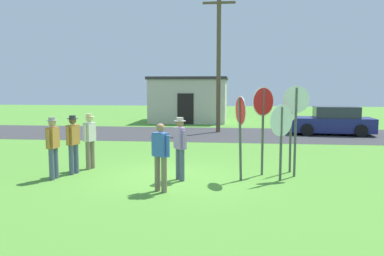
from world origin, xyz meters
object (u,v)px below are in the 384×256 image
object	(u,v)px
stop_sign_leaning_left	(281,129)
person_near_signs	(53,144)
person_holding_notes	(90,138)
person_in_dark_shirt	(73,141)
parked_car_on_street	(332,122)
person_in_blue	(161,153)
person_with_sunhat	(180,145)
stop_sign_far_back	(240,123)
stop_sign_nearest	(296,115)
utility_pole	(219,60)
stop_sign_rear_right	(263,114)
stop_sign_low_front	(291,121)

from	to	relation	value
stop_sign_leaning_left	person_near_signs	distance (m)	6.30
person_holding_notes	person_in_dark_shirt	bearing A→B (deg)	-106.87
parked_car_on_street	person_in_blue	world-z (taller)	person_in_blue
stop_sign_leaning_left	person_with_sunhat	distance (m)	2.79
person_near_signs	stop_sign_leaning_left	bearing A→B (deg)	4.92
stop_sign_far_back	person_near_signs	xyz separation A→B (m)	(-5.15, -0.45, -0.61)
parked_car_on_street	person_near_signs	xyz separation A→B (m)	(-10.18, -11.23, 0.30)
parked_car_on_street	stop_sign_nearest	size ratio (longest dim) A/B	1.69
utility_pole	stop_sign_far_back	bearing A→B (deg)	-84.33
stop_sign_leaning_left	person_in_blue	distance (m)	3.41
stop_sign_leaning_left	stop_sign_far_back	size ratio (longest dim) A/B	0.90
stop_sign_rear_right	parked_car_on_street	bearing A→B (deg)	66.52
stop_sign_far_back	person_near_signs	world-z (taller)	stop_sign_far_back
stop_sign_leaning_left	person_near_signs	bearing A→B (deg)	-175.08
stop_sign_low_front	person_with_sunhat	world-z (taller)	stop_sign_low_front
stop_sign_nearest	person_near_signs	xyz separation A→B (m)	(-6.72, -1.09, -0.80)
stop_sign_low_front	person_with_sunhat	xyz separation A→B (m)	(-3.14, -1.37, -0.57)
stop_sign_leaning_left	person_holding_notes	size ratio (longest dim) A/B	1.21
parked_car_on_street	person_in_dark_shirt	size ratio (longest dim) A/B	2.53
stop_sign_rear_right	person_holding_notes	world-z (taller)	stop_sign_rear_right
stop_sign_leaning_left	person_in_blue	size ratio (longest dim) A/B	1.24
parked_car_on_street	person_in_blue	distance (m)	14.01
person_in_blue	person_in_dark_shirt	size ratio (longest dim) A/B	0.97
parked_car_on_street	stop_sign_far_back	bearing A→B (deg)	-114.98
person_in_dark_shirt	person_near_signs	bearing A→B (deg)	-113.07
stop_sign_far_back	person_with_sunhat	bearing A→B (deg)	-174.28
person_with_sunhat	person_near_signs	world-z (taller)	same
stop_sign_rear_right	stop_sign_low_front	bearing A→B (deg)	29.32
person_with_sunhat	stop_sign_nearest	bearing A→B (deg)	14.00
stop_sign_leaning_left	person_near_signs	size ratio (longest dim) A/B	1.21
stop_sign_far_back	person_with_sunhat	world-z (taller)	stop_sign_far_back
utility_pole	person_in_blue	bearing A→B (deg)	-93.78
person_near_signs	person_in_dark_shirt	bearing A→B (deg)	66.93
stop_sign_low_front	stop_sign_rear_right	world-z (taller)	stop_sign_rear_right
stop_sign_low_front	person_near_signs	xyz separation A→B (m)	(-6.66, -1.66, -0.57)
stop_sign_nearest	stop_sign_leaning_left	bearing A→B (deg)	-130.02
person_in_blue	person_holding_notes	distance (m)	3.56
person_in_blue	person_near_signs	xyz separation A→B (m)	(-3.21, 0.92, 0.03)
stop_sign_low_front	person_with_sunhat	bearing A→B (deg)	-156.46
stop_sign_leaning_left	person_in_blue	xyz separation A→B (m)	(-3.04, -1.46, -0.49)
stop_sign_low_front	parked_car_on_street	bearing A→B (deg)	69.85
parked_car_on_street	person_near_signs	size ratio (longest dim) A/B	2.53
utility_pole	parked_car_on_street	size ratio (longest dim) A/B	1.76
parked_car_on_street	person_holding_notes	size ratio (longest dim) A/B	2.53
stop_sign_far_back	person_in_blue	size ratio (longest dim) A/B	1.37
stop_sign_nearest	stop_sign_rear_right	distance (m)	0.91
utility_pole	stop_sign_leaning_left	xyz separation A→B (m)	(2.21, -11.08, -2.61)
utility_pole	person_near_signs	xyz separation A→B (m)	(-4.04, -11.62, -3.06)
parked_car_on_street	stop_sign_leaning_left	world-z (taller)	stop_sign_leaning_left
parked_car_on_street	stop_sign_leaning_left	xyz separation A→B (m)	(-3.92, -10.69, 0.75)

